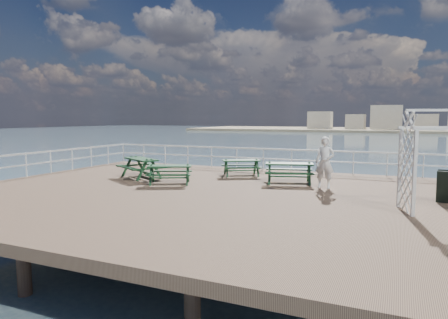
% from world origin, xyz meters
% --- Properties ---
extents(ground, '(18.00, 14.00, 0.30)m').
position_xyz_m(ground, '(0.00, 0.00, -0.15)').
color(ground, brown).
rests_on(ground, ground).
extents(sea_backdrop, '(300.00, 300.00, 9.20)m').
position_xyz_m(sea_backdrop, '(12.54, 134.07, -0.51)').
color(sea_backdrop, '#425B6E').
rests_on(sea_backdrop, ground).
extents(railing, '(17.77, 13.76, 1.10)m').
position_xyz_m(railing, '(-0.07, 2.57, 0.87)').
color(railing, silver).
rests_on(railing, ground).
extents(picnic_table_a, '(2.17, 2.01, 0.84)m').
position_xyz_m(picnic_table_a, '(-2.03, 1.03, 0.54)').
color(picnic_table_a, '#13351B').
rests_on(picnic_table_a, ground).
extents(picnic_table_b, '(2.25, 2.00, 0.92)m').
position_xyz_m(picnic_table_b, '(2.31, 3.16, 0.59)').
color(picnic_table_b, '#13351B').
rests_on(picnic_table_b, ground).
extents(picnic_table_c, '(2.15, 2.04, 0.82)m').
position_xyz_m(picnic_table_c, '(-0.23, 4.32, 0.53)').
color(picnic_table_c, '#13351B').
rests_on(picnic_table_c, ground).
extents(picnic_table_d, '(2.54, 2.40, 0.97)m').
position_xyz_m(picnic_table_d, '(-4.07, 1.96, 0.62)').
color(picnic_table_d, '#13351B').
rests_on(picnic_table_d, ground).
extents(trellis_arbor, '(2.59, 1.90, 2.89)m').
position_xyz_m(trellis_arbor, '(7.60, -0.06, 1.28)').
color(trellis_arbor, silver).
rests_on(trellis_arbor, ground).
extents(sandwich_board, '(0.68, 0.55, 1.03)m').
position_xyz_m(sandwich_board, '(7.80, 1.33, 0.50)').
color(sandwich_board, black).
rests_on(sandwich_board, ground).
extents(person, '(0.72, 0.49, 1.95)m').
position_xyz_m(person, '(3.84, 2.52, 0.97)').
color(person, silver).
rests_on(person, ground).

